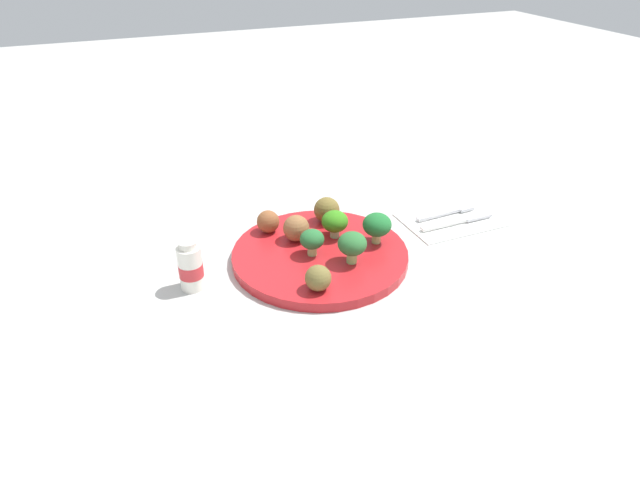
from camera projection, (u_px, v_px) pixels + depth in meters
name	position (u px, v px, depth m)	size (l,w,h in m)	color
ground_plane	(320.00, 259.00, 0.90)	(4.00, 4.00, 0.00)	#B2B2AD
plate	(320.00, 255.00, 0.89)	(0.28, 0.28, 0.02)	red
broccoli_floret_front_left	(312.00, 240.00, 0.87)	(0.04, 0.04, 0.04)	#A5C472
broccoli_floret_mid_right	(352.00, 244.00, 0.85)	(0.04, 0.04, 0.05)	#90C76B
broccoli_floret_back_right	(335.00, 222.00, 0.92)	(0.04, 0.04, 0.05)	#98BB82
broccoli_floret_far_rim	(377.00, 225.00, 0.90)	(0.05, 0.05, 0.05)	#AABD6C
meatball_mid_right	(296.00, 228.00, 0.91)	(0.04, 0.04, 0.04)	brown
meatball_front_left	(318.00, 278.00, 0.79)	(0.04, 0.04, 0.04)	brown
meatball_back_left	(327.00, 210.00, 0.96)	(0.04, 0.04, 0.04)	brown
meatball_back_right	(268.00, 222.00, 0.93)	(0.04, 0.04, 0.04)	brown
napkin	(450.00, 219.00, 1.01)	(0.17, 0.12, 0.01)	white
fork	(448.00, 212.00, 1.02)	(0.12, 0.03, 0.01)	silver
knife	(460.00, 220.00, 1.00)	(0.15, 0.02, 0.01)	white
yogurt_bottle	(191.00, 268.00, 0.81)	(0.04, 0.04, 0.08)	white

